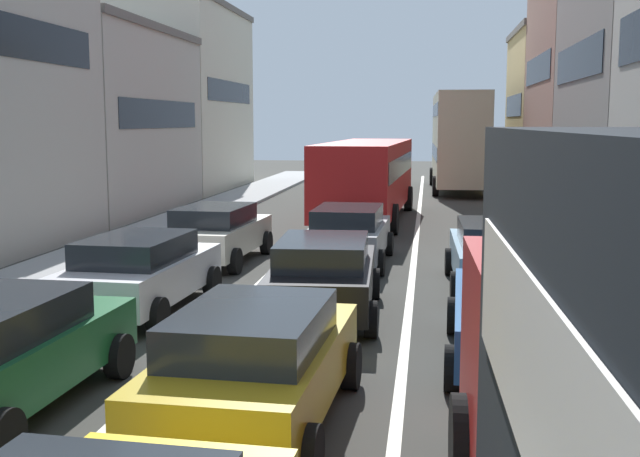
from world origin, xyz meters
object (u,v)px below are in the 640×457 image
Objects in this scene: sedan_centre_lane_second at (256,362)px; sedan_left_lane_fourth at (217,232)px; bus_far_queue_secondary at (459,137)px; bus_mid_queue_primary at (367,173)px; hatchback_centre_lane_third at (324,274)px; sedan_left_lane_third at (140,271)px; sedan_right_lane_behind_truck at (516,312)px; wagon_right_lane_far at (496,253)px; coupe_centre_lane_fourth at (349,233)px.

sedan_centre_lane_second and sedan_left_lane_fourth have the same top height.
bus_far_queue_secondary is (3.56, 32.79, 2.03)m from sedan_centre_lane_second.
bus_mid_queue_primary is 13.88m from bus_far_queue_secondary.
hatchback_centre_lane_third is 3.52m from sedan_left_lane_third.
wagon_right_lane_far is (0.15, 5.33, 0.00)m from sedan_right_lane_behind_truck.
hatchback_centre_lane_third is at bearing -176.23° from bus_mid_queue_primary.
bus_far_queue_secondary is (6.98, 27.55, 2.03)m from sedan_left_lane_third.
coupe_centre_lane_fourth and sedan_left_lane_fourth have the same top height.
sedan_left_lane_fourth is 0.41× the size of bus_mid_queue_primary.
coupe_centre_lane_fourth and wagon_right_lane_far have the same top height.
sedan_right_lane_behind_truck is at bearing -45.98° from sedan_centre_lane_second.
sedan_left_lane_third is 1.00× the size of sedan_left_lane_fourth.
hatchback_centre_lane_third and sedan_left_lane_fourth have the same top height.
hatchback_centre_lane_third is 6.23m from sedan_left_lane_fourth.
sedan_left_lane_fourth and sedan_right_lane_behind_truck have the same top height.
sedan_right_lane_behind_truck is at bearing -135.59° from sedan_left_lane_fourth.
wagon_right_lane_far is at bearing -159.22° from bus_mid_queue_primary.
hatchback_centre_lane_third is at bearing 171.76° from bus_far_queue_secondary.
hatchback_centre_lane_third is 27.70m from bus_far_queue_secondary.
sedan_centre_lane_second and hatchback_centre_lane_third have the same top height.
wagon_right_lane_far is 0.41× the size of bus_mid_queue_primary.
sedan_left_lane_third is 28.50m from bus_far_queue_secondary.
wagon_right_lane_far is at bearing -124.77° from coupe_centre_lane_fourth.
sedan_left_lane_fourth is at bearing 162.94° from bus_mid_queue_primary.
sedan_right_lane_behind_truck is 1.01× the size of wagon_right_lane_far.
sedan_centre_lane_second is 1.00× the size of sedan_left_lane_fourth.
hatchback_centre_lane_third is at bearing -143.04° from sedan_left_lane_fourth.
sedan_centre_lane_second and coupe_centre_lane_fourth have the same top height.
hatchback_centre_lane_third is 1.00× the size of sedan_left_lane_third.
sedan_centre_lane_second is 1.00× the size of sedan_right_lane_behind_truck.
hatchback_centre_lane_third is 5.40m from coupe_centre_lane_fourth.
sedan_left_lane_third is 1.01× the size of coupe_centre_lane_fourth.
sedan_left_lane_third and wagon_right_lane_far have the same top height.
sedan_left_lane_fourth is (-3.48, 5.17, 0.00)m from hatchback_centre_lane_third.
sedan_centre_lane_second is at bearing -144.05° from sedan_left_lane_third.
sedan_centre_lane_second is 10.78m from coupe_centre_lane_fourth.
coupe_centre_lane_fourth is 0.41× the size of bus_far_queue_secondary.
hatchback_centre_lane_third is 1.01× the size of wagon_right_lane_far.
bus_far_queue_secondary reaches higher than wagon_right_lane_far.
sedan_left_lane_fourth is at bearing 31.19° from hatchback_centre_lane_third.
sedan_centre_lane_second and sedan_left_lane_third have the same top height.
coupe_centre_lane_fourth is 1.00× the size of wagon_right_lane_far.
coupe_centre_lane_fourth is at bearing -1.90° from hatchback_centre_lane_third.
hatchback_centre_lane_third is 1.00× the size of sedan_left_lane_fourth.
coupe_centre_lane_fourth is 8.53m from sedan_right_lane_behind_truck.
sedan_right_lane_behind_truck is 0.41× the size of bus_far_queue_secondary.
bus_mid_queue_primary reaches higher than sedan_centre_lane_second.
sedan_right_lane_behind_truck is 16.95m from bus_mid_queue_primary.
sedan_centre_lane_second is at bearing 172.79° from bus_far_queue_secondary.
sedan_left_lane_third is 7.14m from sedan_right_lane_behind_truck.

